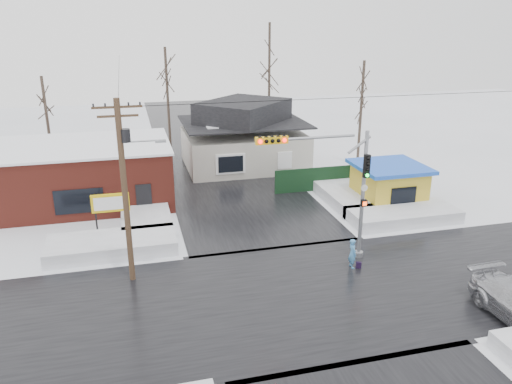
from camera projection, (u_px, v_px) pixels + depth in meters
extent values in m
plane|color=white|center=(308.00, 294.00, 23.56)|extent=(120.00, 120.00, 0.00)
cube|color=black|center=(308.00, 294.00, 23.56)|extent=(10.00, 120.00, 0.02)
cube|color=black|center=(308.00, 294.00, 23.56)|extent=(120.00, 10.00, 0.02)
cube|color=white|center=(112.00, 245.00, 27.71)|extent=(7.00, 3.00, 0.80)
cube|color=white|center=(403.00, 215.00, 31.96)|extent=(7.00, 3.00, 0.80)
cube|color=white|center=(145.00, 210.00, 32.75)|extent=(3.00, 8.00, 0.80)
cube|color=white|center=(342.00, 193.00, 36.06)|extent=(3.00, 8.00, 0.80)
cylinder|color=gray|center=(363.00, 196.00, 26.10)|extent=(0.20, 0.20, 7.00)
cylinder|color=gray|center=(358.00, 254.00, 27.20)|extent=(0.50, 0.50, 0.30)
cylinder|color=gray|center=(311.00, 138.00, 24.31)|extent=(4.60, 0.14, 0.14)
cube|color=gold|center=(272.00, 140.00, 23.83)|extent=(1.60, 0.28, 0.35)
sphere|color=#FF0C0C|center=(260.00, 142.00, 23.55)|extent=(0.20, 0.20, 0.20)
sphere|color=#FF0C0C|center=(285.00, 140.00, 23.83)|extent=(0.20, 0.20, 0.20)
cube|color=black|center=(367.00, 166.00, 25.36)|extent=(0.30, 0.22, 1.20)
sphere|color=#0CE533|center=(367.00, 175.00, 25.38)|extent=(0.18, 0.18, 0.18)
cube|color=black|center=(364.00, 203.00, 26.01)|extent=(0.30, 0.20, 0.35)
cylinder|color=#382619|center=(125.00, 194.00, 23.40)|extent=(0.28, 0.28, 9.00)
cube|color=#382619|center=(117.00, 107.00, 22.05)|extent=(2.20, 0.10, 0.10)
cube|color=#382619|center=(118.00, 116.00, 22.18)|extent=(1.80, 0.10, 0.10)
cylinder|color=black|center=(125.00, 136.00, 22.53)|extent=(0.44, 0.44, 0.60)
cylinder|color=gray|center=(141.00, 141.00, 22.79)|extent=(1.80, 0.08, 0.08)
cube|color=gray|center=(161.00, 141.00, 23.02)|extent=(0.50, 0.22, 0.12)
cube|color=maroon|center=(82.00, 174.00, 34.94)|extent=(12.00, 8.00, 4.00)
cube|color=white|center=(79.00, 146.00, 34.27)|extent=(12.20, 8.20, 0.15)
cube|color=black|center=(79.00, 201.00, 31.46)|extent=(3.00, 0.08, 1.60)
cube|color=black|center=(144.00, 200.00, 32.51)|extent=(1.00, 0.08, 2.20)
cylinder|color=black|center=(96.00, 221.00, 29.62)|extent=(0.10, 0.10, 1.80)
cylinder|color=black|center=(128.00, 219.00, 30.04)|extent=(0.10, 0.10, 1.80)
cube|color=gold|center=(110.00, 203.00, 29.47)|extent=(2.20, 0.18, 1.10)
cube|color=white|center=(110.00, 203.00, 29.37)|extent=(1.90, 0.02, 0.80)
cube|color=beige|center=(244.00, 149.00, 43.66)|extent=(10.00, 8.00, 3.00)
cube|color=black|center=(243.00, 122.00, 42.87)|extent=(10.40, 8.40, 0.12)
pyramid|color=black|center=(243.00, 111.00, 42.55)|extent=(9.00, 7.00, 1.80)
cube|color=maroon|center=(276.00, 107.00, 44.21)|extent=(0.70, 0.70, 1.40)
cube|color=white|center=(231.00, 164.00, 39.52)|extent=(2.40, 0.12, 1.60)
cube|color=gold|center=(388.00, 187.00, 34.52)|extent=(4.00, 4.00, 2.60)
cube|color=blue|center=(390.00, 166.00, 34.04)|extent=(4.60, 4.60, 0.25)
cube|color=black|center=(403.00, 196.00, 32.66)|extent=(1.80, 0.06, 1.20)
cube|color=black|center=(326.00, 178.00, 37.60)|extent=(8.00, 0.12, 1.80)
cylinder|color=#332821|center=(168.00, 105.00, 44.75)|extent=(0.24, 0.24, 10.00)
cylinder|color=#332821|center=(269.00, 87.00, 48.61)|extent=(0.24, 0.24, 12.00)
cylinder|color=#332821|center=(361.00, 114.00, 43.20)|extent=(0.24, 0.24, 9.00)
cylinder|color=#332821|center=(48.00, 126.00, 40.89)|extent=(0.24, 0.24, 8.00)
imported|color=#478CC7|center=(352.00, 254.00, 25.79)|extent=(0.40, 0.59, 1.60)
cube|color=black|center=(359.00, 265.00, 25.89)|extent=(0.30, 0.22, 0.35)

